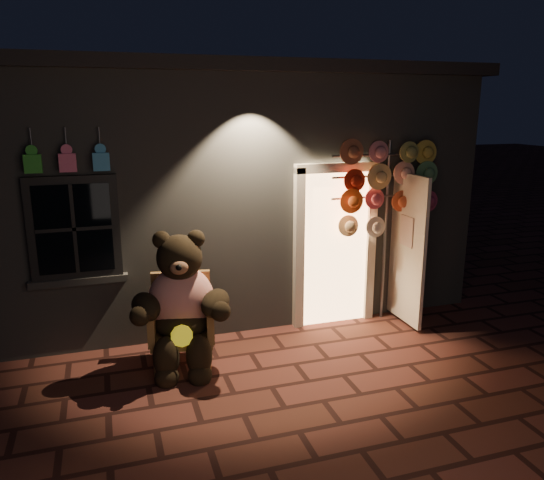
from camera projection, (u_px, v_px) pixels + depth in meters
name	position (u px, v px, depth m)	size (l,w,h in m)	color
ground	(272.00, 387.00, 5.63)	(60.00, 60.00, 0.00)	#5C2A23
shop_building	(200.00, 178.00, 8.88)	(7.30, 5.95, 3.51)	slate
wicker_armchair	(182.00, 320.00, 6.08)	(0.80, 0.74, 1.03)	olive
teddy_bear	(181.00, 304.00, 5.89)	(1.18, 0.99, 1.64)	red
hat_rack	(387.00, 185.00, 6.93)	(1.51, 0.22, 2.49)	#59595E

